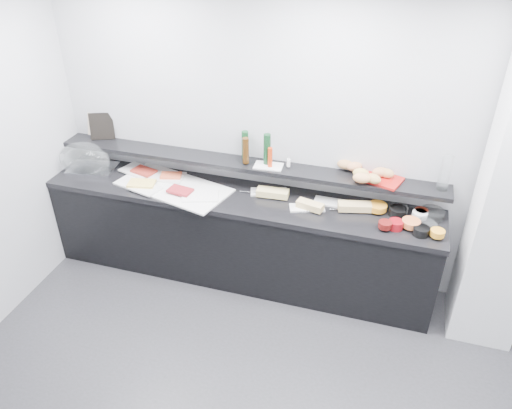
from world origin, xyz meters
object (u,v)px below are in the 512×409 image
(framed_print, at_px, (102,126))
(cloche_base, at_px, (93,169))
(carafe, at_px, (445,173))
(condiment_tray, at_px, (268,166))
(bread_tray, at_px, (380,179))
(sandwich_plate_mid, at_px, (307,208))

(framed_print, bearing_deg, cloche_base, -119.39)
(carafe, bearing_deg, condiment_tray, -178.63)
(condiment_tray, distance_m, bread_tray, 0.97)
(sandwich_plate_mid, distance_m, framed_print, 2.17)
(carafe, bearing_deg, cloche_base, -177.05)
(cloche_base, distance_m, carafe, 3.23)
(framed_print, height_order, condiment_tray, framed_print)
(bread_tray, distance_m, carafe, 0.52)
(cloche_base, height_order, bread_tray, bread_tray)
(cloche_base, relative_size, framed_print, 1.73)
(framed_print, distance_m, carafe, 3.18)
(cloche_base, height_order, sandwich_plate_mid, cloche_base)
(cloche_base, bearing_deg, framed_print, 73.93)
(cloche_base, relative_size, sandwich_plate_mid, 1.51)
(condiment_tray, bearing_deg, framed_print, 172.84)
(framed_print, height_order, carafe, carafe)
(cloche_base, xyz_separation_m, sandwich_plate_mid, (2.14, -0.06, -0.01))
(bread_tray, bearing_deg, sandwich_plate_mid, -139.29)
(condiment_tray, xyz_separation_m, bread_tray, (0.97, 0.05, 0.00))
(carafe, bearing_deg, framed_print, 178.91)
(cloche_base, xyz_separation_m, bread_tray, (2.71, 0.18, 0.24))
(sandwich_plate_mid, relative_size, framed_print, 1.15)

